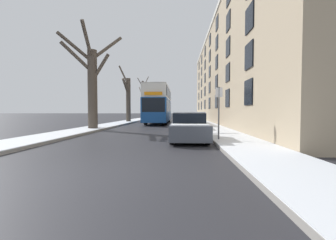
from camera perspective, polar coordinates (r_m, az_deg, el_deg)
The scene contains 15 objects.
ground_plane at distance 5.49m, azimuth -21.29°, elevation -13.38°, with size 320.00×320.00×0.00m, color #28282D.
sidewalk_left at distance 58.25m, azimuth -3.86°, elevation 0.85°, with size 2.31×130.00×0.16m.
sidewalk_right at distance 57.89m, azimuth 5.72°, elevation 0.83°, with size 2.31×130.00×0.16m.
terrace_facade_right at distance 30.76m, azimuth 19.09°, elevation 11.11°, with size 9.10×43.83×12.57m.
bare_tree_left_0 at distance 18.53m, azimuth -18.77°, elevation 9.22°, with size 4.23×4.24×7.82m.
bare_tree_left_1 at distance 29.90m, azimuth -10.16°, elevation 5.52°, with size 1.72×2.28×7.54m.
bare_tree_left_2 at distance 42.14m, azimuth -6.39°, elevation 5.46°, with size 2.02×2.49×8.14m.
bare_tree_left_3 at distance 53.89m, azimuth -4.18°, elevation 4.35°, with size 2.89×2.32×7.57m.
double_decker_bus at distance 27.31m, azimuth -2.38°, elevation 4.28°, with size 2.54×11.06×4.32m.
parked_car_0 at distance 11.18m, azimuth 5.27°, elevation -1.87°, with size 1.79×4.09×1.44m.
parked_car_1 at distance 17.03m, azimuth 4.52°, elevation -0.59°, with size 1.70×4.18×1.37m.
parked_car_2 at distance 22.23m, azimuth 4.19°, elevation 0.07°, with size 1.84×4.36×1.37m.
parked_car_3 at distance 28.02m, azimuth 3.96°, elevation 0.45°, with size 1.85×4.26×1.29m.
pedestrian_left_sidewalk at distance 19.46m, azimuth -18.12°, elevation 0.63°, with size 0.38×0.38×1.75m.
street_sign_post at distance 10.70m, azimuth 12.78°, elevation 2.29°, with size 0.32×0.07×2.59m.
Camera 1 is at (2.20, -4.81, 1.46)m, focal length 24.00 mm.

